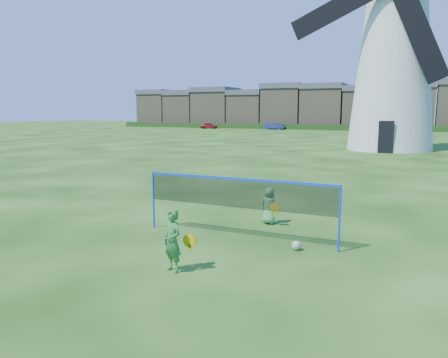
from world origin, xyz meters
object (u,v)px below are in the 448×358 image
badminton_net (238,194)px  car_left (209,126)px  play_ball (296,245)px  car_right (274,126)px  windmill (393,63)px  player_boy (269,206)px  player_girl (173,241)px

badminton_net → car_left: badminton_net is taller
play_ball → car_right: car_right is taller
windmill → play_ball: (0.11, -28.97, -6.99)m
windmill → player_boy: (-1.23, -26.99, -6.57)m
car_right → windmill: bearing=-147.7°
play_ball → player_boy: bearing=124.0°
windmill → player_girl: bearing=-93.2°
play_ball → windmill: bearing=90.2°
badminton_net → player_boy: size_ratio=4.80×
player_girl → player_boy: 4.37m
player_boy → car_right: (-20.52, 62.59, 0.09)m
windmill → car_left: 47.60m
car_left → car_right: size_ratio=0.88×
badminton_net → player_boy: badminton_net is taller
windmill → badminton_net: (-1.48, -28.70, -5.96)m
player_girl → car_right: size_ratio=0.34×
player_girl → play_ball: bearing=74.9°
windmill → badminton_net: windmill is taller
badminton_net → player_boy: (0.25, 1.72, -0.61)m
car_left → car_right: car_right is taller
windmill → car_left: bearing=135.5°
player_girl → car_left: bearing=139.7°
windmill → car_right: bearing=121.4°
play_ball → car_left: size_ratio=0.07×
player_girl → car_right: (-19.99, 66.92, -0.02)m
play_ball → car_right: bearing=108.7°
car_left → player_boy: bearing=-169.8°
badminton_net → car_left: bearing=117.5°
player_boy → car_left: 68.23m
windmill → car_right: size_ratio=5.63×
player_girl → player_boy: size_ratio=1.21×
windmill → player_boy: bearing=-92.6°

